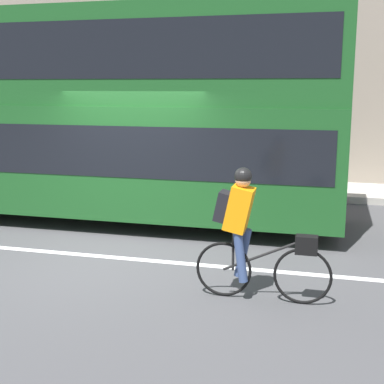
{
  "coord_description": "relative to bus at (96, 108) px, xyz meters",
  "views": [
    {
      "loc": [
        3.24,
        -7.15,
        2.6
      ],
      "look_at": [
        1.21,
        0.56,
        1.0
      ],
      "focal_mm": 50.0,
      "sensor_mm": 36.0,
      "label": 1
    }
  ],
  "objects": [
    {
      "name": "road_center_line",
      "position": [
        1.17,
        -2.27,
        -2.16
      ],
      "size": [
        50.0,
        0.14,
        0.01
      ],
      "primitive_type": "cube",
      "color": "silver",
      "rests_on": "ground_plane"
    },
    {
      "name": "cyclist_on_bike",
      "position": [
        3.49,
        -3.33,
        -1.28
      ],
      "size": [
        1.67,
        0.32,
        1.64
      ],
      "color": "black",
      "rests_on": "ground_plane"
    },
    {
      "name": "bus",
      "position": [
        0.0,
        0.0,
        0.0
      ],
      "size": [
        9.35,
        2.43,
        3.93
      ],
      "color": "black",
      "rests_on": "ground_plane"
    },
    {
      "name": "ground_plane",
      "position": [
        1.17,
        -2.39,
        -2.16
      ],
      "size": [
        80.0,
        80.0,
        0.0
      ],
      "primitive_type": "plane",
      "color": "#424244"
    },
    {
      "name": "building_facade",
      "position": [
        1.17,
        4.63,
        0.85
      ],
      "size": [
        60.0,
        0.3,
        6.02
      ],
      "color": "gray",
      "rests_on": "ground_plane"
    },
    {
      "name": "sidewalk_curb",
      "position": [
        1.17,
        3.53,
        -2.09
      ],
      "size": [
        60.0,
        1.88,
        0.16
      ],
      "color": "#A8A399",
      "rests_on": "ground_plane"
    }
  ]
}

